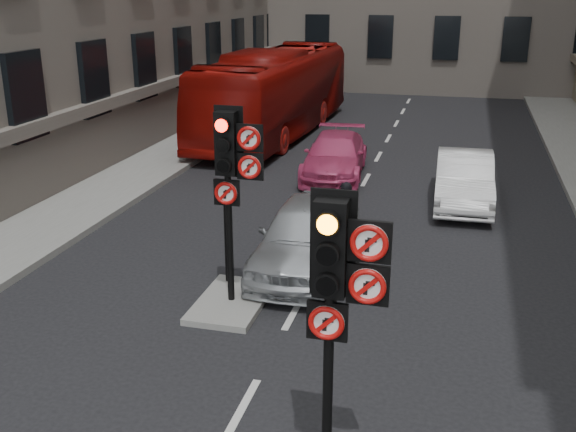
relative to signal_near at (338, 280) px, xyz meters
The scene contains 11 objects.
pavement_left 14.24m from the signal_near, 128.28° to the left, with size 3.00×50.00×0.16m, color gray.
centre_island 5.44m from the signal_near, 123.83° to the left, with size 1.20×2.00×0.12m, color gray.
signal_near is the anchor object (origin of this frame).
signal_far 4.77m from the signal_near, 123.02° to the left, with size 0.91×0.40×3.58m.
car_silver 6.51m from the signal_near, 105.96° to the left, with size 1.75×4.35×1.48m, color #B4B8BC.
car_white 11.56m from the signal_near, 83.07° to the left, with size 1.46×4.19×1.38m, color white.
car_pink 13.59m from the signal_near, 100.69° to the left, with size 1.79×4.40×1.28m, color #C53A6C.
bus_red 19.59m from the signal_near, 107.51° to the left, with size 2.77×11.83×3.30m, color maroon.
motorcycle 5.47m from the signal_near, 98.49° to the left, with size 0.49×1.74×1.04m, color black.
motorcyclist 7.71m from the signal_near, 98.91° to the left, with size 0.56×0.37×1.54m, color black.
info_sign 5.77m from the signal_near, 122.63° to the left, with size 0.32×0.11×1.85m.
Camera 1 is at (2.65, -5.67, 5.66)m, focal length 42.00 mm.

